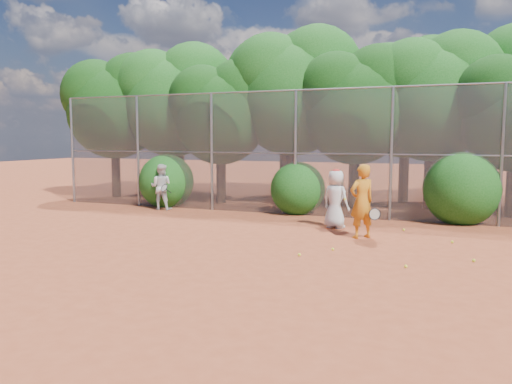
% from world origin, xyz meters
% --- Properties ---
extents(ground, '(80.00, 80.00, 0.00)m').
position_xyz_m(ground, '(0.00, 0.00, 0.00)').
color(ground, '#983F22').
rests_on(ground, ground).
extents(fence_back, '(20.05, 0.09, 4.03)m').
position_xyz_m(fence_back, '(-0.12, 6.00, 2.05)').
color(fence_back, gray).
rests_on(fence_back, ground).
extents(tree_0, '(4.38, 3.81, 6.00)m').
position_xyz_m(tree_0, '(-9.44, 8.04, 3.93)').
color(tree_0, black).
rests_on(tree_0, ground).
extents(tree_1, '(4.64, 4.03, 6.35)m').
position_xyz_m(tree_1, '(-6.94, 8.54, 4.16)').
color(tree_1, black).
rests_on(tree_1, ground).
extents(tree_2, '(3.99, 3.47, 5.47)m').
position_xyz_m(tree_2, '(-4.45, 7.83, 3.58)').
color(tree_2, black).
rests_on(tree_2, ground).
extents(tree_3, '(4.89, 4.26, 6.70)m').
position_xyz_m(tree_3, '(-1.94, 8.84, 4.40)').
color(tree_3, black).
rests_on(tree_3, ground).
extents(tree_4, '(4.19, 3.64, 5.73)m').
position_xyz_m(tree_4, '(0.55, 8.24, 3.76)').
color(tree_4, black).
rests_on(tree_4, ground).
extents(tree_5, '(4.51, 3.92, 6.17)m').
position_xyz_m(tree_5, '(3.06, 9.04, 4.05)').
color(tree_5, black).
rests_on(tree_5, ground).
extents(tree_9, '(4.83, 4.20, 6.62)m').
position_xyz_m(tree_9, '(-7.94, 10.84, 4.34)').
color(tree_9, black).
rests_on(tree_9, ground).
extents(tree_10, '(5.15, 4.48, 7.06)m').
position_xyz_m(tree_10, '(-2.93, 11.05, 4.63)').
color(tree_10, black).
rests_on(tree_10, ground).
extents(tree_11, '(4.64, 4.03, 6.35)m').
position_xyz_m(tree_11, '(2.06, 10.64, 4.16)').
color(tree_11, black).
rests_on(tree_11, ground).
extents(bush_0, '(2.00, 2.00, 2.00)m').
position_xyz_m(bush_0, '(-6.00, 6.30, 1.00)').
color(bush_0, '#134A12').
rests_on(bush_0, ground).
extents(bush_1, '(1.80, 1.80, 1.80)m').
position_xyz_m(bush_1, '(-1.00, 6.30, 0.90)').
color(bush_1, '#134A12').
rests_on(bush_1, ground).
extents(bush_2, '(2.20, 2.20, 2.20)m').
position_xyz_m(bush_2, '(4.00, 6.30, 1.10)').
color(bush_2, '#134A12').
rests_on(bush_2, ground).
extents(player_yellow, '(0.89, 0.78, 1.85)m').
position_xyz_m(player_yellow, '(1.65, 2.97, 0.92)').
color(player_yellow, orange).
rests_on(player_yellow, ground).
extents(player_teen, '(0.93, 0.77, 1.65)m').
position_xyz_m(player_teen, '(0.75, 4.08, 0.82)').
color(player_teen, silver).
rests_on(player_teen, ground).
extents(player_white, '(0.91, 0.80, 1.59)m').
position_xyz_m(player_white, '(-5.67, 5.40, 0.80)').
color(player_white, silver).
rests_on(player_white, ground).
extents(ball_0, '(0.07, 0.07, 0.07)m').
position_xyz_m(ball_0, '(1.30, 1.30, 0.03)').
color(ball_0, yellow).
rests_on(ball_0, ground).
extents(ball_1, '(0.07, 0.07, 0.07)m').
position_xyz_m(ball_1, '(3.78, 3.10, 0.03)').
color(ball_1, yellow).
rests_on(ball_1, ground).
extents(ball_2, '(0.07, 0.07, 0.07)m').
position_xyz_m(ball_2, '(2.94, 0.35, 0.03)').
color(ball_2, yellow).
rests_on(ball_2, ground).
extents(ball_3, '(0.07, 0.07, 0.07)m').
position_xyz_m(ball_3, '(4.18, 1.32, 0.03)').
color(ball_3, yellow).
rests_on(ball_3, ground).
extents(ball_4, '(0.07, 0.07, 0.07)m').
position_xyz_m(ball_4, '(0.75, 0.53, 0.03)').
color(ball_4, yellow).
rests_on(ball_4, ground).
extents(ball_5, '(0.07, 0.07, 0.07)m').
position_xyz_m(ball_5, '(2.57, 4.32, 0.03)').
color(ball_5, yellow).
rests_on(ball_5, ground).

